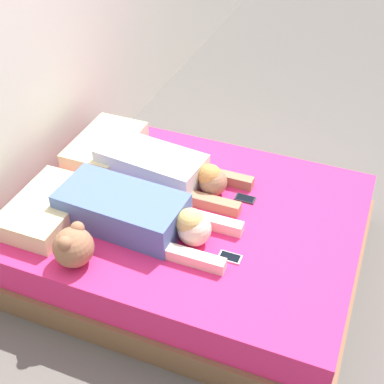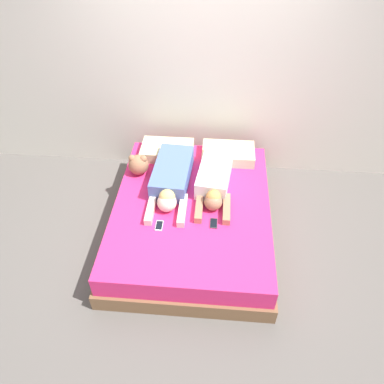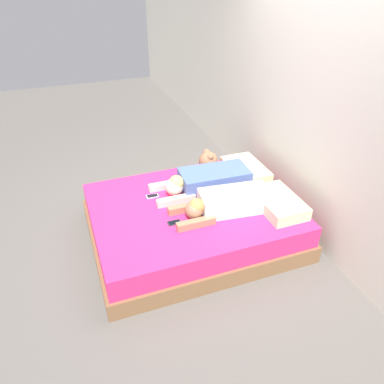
% 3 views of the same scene
% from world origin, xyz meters
% --- Properties ---
extents(ground_plane, '(12.00, 12.00, 0.00)m').
position_xyz_m(ground_plane, '(0.00, 0.00, 0.00)').
color(ground_plane, '#5B5651').
extents(bed, '(1.60, 2.03, 0.40)m').
position_xyz_m(bed, '(0.00, 0.00, 0.20)').
color(bed, brown).
rests_on(bed, ground_plane).
extents(pillow_head_left, '(0.59, 0.37, 0.12)m').
position_xyz_m(pillow_head_left, '(-0.35, 0.77, 0.46)').
color(pillow_head_left, beige).
rests_on(pillow_head_left, bed).
extents(pillow_head_right, '(0.59, 0.37, 0.12)m').
position_xyz_m(pillow_head_right, '(0.35, 0.77, 0.46)').
color(pillow_head_right, beige).
rests_on(pillow_head_right, bed).
extents(person_left, '(0.40, 1.05, 0.22)m').
position_xyz_m(person_left, '(-0.23, 0.24, 0.50)').
color(person_left, '#4C66A5').
rests_on(person_left, bed).
extents(person_right, '(0.39, 0.99, 0.20)m').
position_xyz_m(person_right, '(0.21, 0.26, 0.50)').
color(person_right, silver).
rests_on(person_right, bed).
extents(cell_phone_left, '(0.07, 0.13, 0.01)m').
position_xyz_m(cell_phone_left, '(-0.28, -0.33, 0.41)').
color(cell_phone_left, silver).
rests_on(cell_phone_left, bed).
extents(cell_phone_right, '(0.07, 0.13, 0.01)m').
position_xyz_m(cell_phone_right, '(0.23, -0.26, 0.41)').
color(cell_phone_right, '#2D2D33').
rests_on(cell_phone_right, bed).
extents(plush_toy, '(0.22, 0.22, 0.23)m').
position_xyz_m(plush_toy, '(-0.61, 0.43, 0.52)').
color(plush_toy, '#996647').
rests_on(plush_toy, bed).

